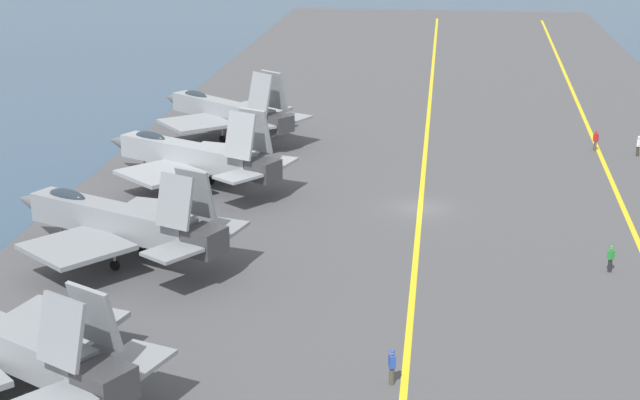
{
  "coord_description": "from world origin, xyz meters",
  "views": [
    {
      "loc": [
        -65.66,
        -1.16,
        22.33
      ],
      "look_at": [
        -6.68,
        6.27,
        2.9
      ],
      "focal_mm": 55.0,
      "sensor_mm": 36.0,
      "label": 1
    }
  ],
  "objects_px": {
    "crew_blue_vest": "(392,365)",
    "parked_jet_fourth": "(226,111)",
    "crew_white_vest": "(638,145)",
    "crew_red_vest": "(596,140)",
    "parked_jet_third": "(191,155)",
    "crew_green_vest": "(611,257)",
    "parked_jet_second": "(116,221)"
  },
  "relations": [
    {
      "from": "parked_jet_second",
      "to": "parked_jet_third",
      "type": "height_order",
      "value": "parked_jet_third"
    },
    {
      "from": "crew_white_vest",
      "to": "crew_red_vest",
      "type": "relative_size",
      "value": 0.97
    },
    {
      "from": "parked_jet_third",
      "to": "crew_red_vest",
      "type": "relative_size",
      "value": 9.01
    },
    {
      "from": "parked_jet_fourth",
      "to": "crew_red_vest",
      "type": "bearing_deg",
      "value": -90.55
    },
    {
      "from": "parked_jet_fourth",
      "to": "crew_white_vest",
      "type": "relative_size",
      "value": 8.87
    },
    {
      "from": "parked_jet_third",
      "to": "parked_jet_fourth",
      "type": "relative_size",
      "value": 1.05
    },
    {
      "from": "parked_jet_second",
      "to": "crew_blue_vest",
      "type": "relative_size",
      "value": 8.99
    },
    {
      "from": "parked_jet_third",
      "to": "crew_blue_vest",
      "type": "height_order",
      "value": "parked_jet_third"
    },
    {
      "from": "parked_jet_second",
      "to": "crew_red_vest",
      "type": "distance_m",
      "value": 43.73
    },
    {
      "from": "parked_jet_third",
      "to": "crew_blue_vest",
      "type": "relative_size",
      "value": 9.05
    },
    {
      "from": "parked_jet_third",
      "to": "crew_green_vest",
      "type": "distance_m",
      "value": 31.64
    },
    {
      "from": "parked_jet_fourth",
      "to": "crew_white_vest",
      "type": "xyz_separation_m",
      "value": [
        -1.56,
        -35.36,
        -1.56
      ]
    },
    {
      "from": "parked_jet_fourth",
      "to": "parked_jet_second",
      "type": "bearing_deg",
      "value": 179.79
    },
    {
      "from": "parked_jet_third",
      "to": "crew_red_vest",
      "type": "xyz_separation_m",
      "value": [
        14.2,
        -31.52,
        -1.43
      ]
    },
    {
      "from": "crew_white_vest",
      "to": "crew_blue_vest",
      "type": "height_order",
      "value": "crew_blue_vest"
    },
    {
      "from": "parked_jet_second",
      "to": "crew_white_vest",
      "type": "height_order",
      "value": "parked_jet_second"
    },
    {
      "from": "crew_white_vest",
      "to": "crew_red_vest",
      "type": "height_order",
      "value": "crew_red_vest"
    },
    {
      "from": "crew_blue_vest",
      "to": "parked_jet_fourth",
      "type": "bearing_deg",
      "value": 21.68
    },
    {
      "from": "parked_jet_third",
      "to": "crew_white_vest",
      "type": "distance_m",
      "value": 37.17
    },
    {
      "from": "parked_jet_second",
      "to": "crew_green_vest",
      "type": "relative_size",
      "value": 9.68
    },
    {
      "from": "crew_blue_vest",
      "to": "crew_white_vest",
      "type": "bearing_deg",
      "value": -23.64
    },
    {
      "from": "parked_jet_second",
      "to": "parked_jet_fourth",
      "type": "height_order",
      "value": "parked_jet_fourth"
    },
    {
      "from": "crew_red_vest",
      "to": "crew_green_vest",
      "type": "bearing_deg",
      "value": 173.96
    },
    {
      "from": "parked_jet_third",
      "to": "crew_blue_vest",
      "type": "xyz_separation_m",
      "value": [
        -28.63,
        -16.61,
        -1.43
      ]
    },
    {
      "from": "parked_jet_second",
      "to": "crew_blue_vest",
      "type": "xyz_separation_m",
      "value": [
        -13.26,
        -17.26,
        -1.6
      ]
    },
    {
      "from": "parked_jet_third",
      "to": "crew_green_vest",
      "type": "relative_size",
      "value": 9.75
    },
    {
      "from": "crew_red_vest",
      "to": "crew_blue_vest",
      "type": "relative_size",
      "value": 1.0
    },
    {
      "from": "parked_jet_second",
      "to": "parked_jet_fourth",
      "type": "distance_m",
      "value": 29.88
    },
    {
      "from": "crew_white_vest",
      "to": "parked_jet_third",
      "type": "bearing_deg",
      "value": 110.41
    },
    {
      "from": "parked_jet_second",
      "to": "parked_jet_fourth",
      "type": "xyz_separation_m",
      "value": [
        29.88,
        -0.11,
        -0.06
      ]
    },
    {
      "from": "crew_green_vest",
      "to": "crew_red_vest",
      "type": "relative_size",
      "value": 0.92
    },
    {
      "from": "crew_green_vest",
      "to": "crew_blue_vest",
      "type": "xyz_separation_m",
      "value": [
        -15.16,
        11.98,
        0.07
      ]
    }
  ]
}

